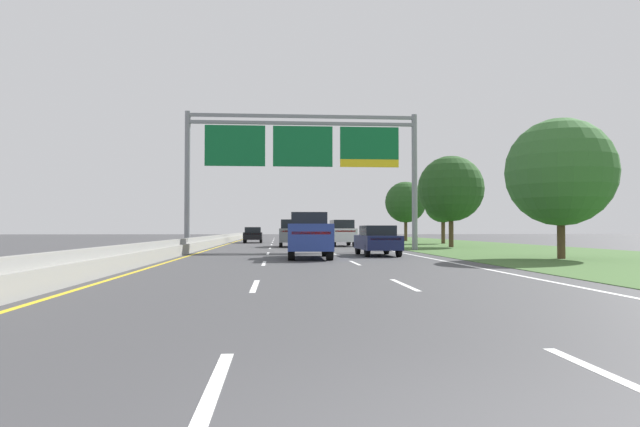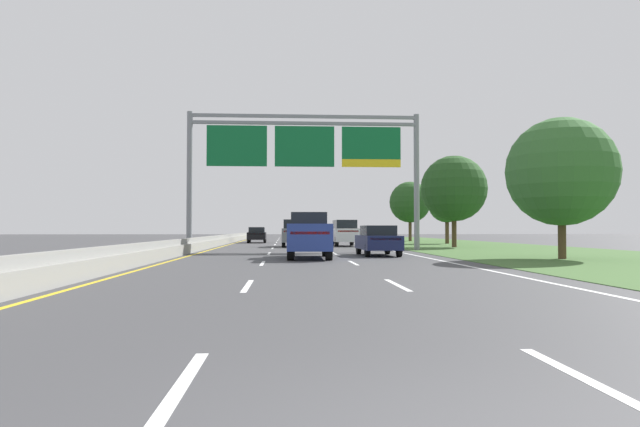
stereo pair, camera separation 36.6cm
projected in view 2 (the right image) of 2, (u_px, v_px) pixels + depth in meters
ground_plane at (299, 249)px, 38.31m from camera, size 220.00×220.00×0.00m
lane_striping at (299, 250)px, 37.86m from camera, size 11.96×106.00×0.01m
grass_verge_right at (499, 249)px, 39.17m from camera, size 14.00×110.00×0.02m
median_barrier_concrete at (201, 244)px, 37.92m from camera, size 0.60×110.00×0.85m
overhead_sign_gantry at (305, 152)px, 36.32m from camera, size 15.06×0.42×8.92m
pickup_truck_blue at (309, 236)px, 26.83m from camera, size 2.14×5.45×2.20m
car_navy_right_lane_sedan at (378, 240)px, 29.49m from camera, size 1.89×4.43×1.57m
car_grey_centre_lane_suv at (294, 233)px, 43.94m from camera, size 1.93×4.71×2.11m
car_white_right_lane_suv at (344, 233)px, 45.61m from camera, size 2.01×4.74×2.11m
car_black_left_lane_sedan at (257, 235)px, 56.65m from camera, size 1.88×4.42×1.57m
roadside_tree_near at (561, 172)px, 25.93m from camera, size 5.00×5.00×6.54m
roadside_tree_mid at (454, 189)px, 42.45m from camera, size 4.98×4.98×6.94m
roadside_tree_far at (447, 204)px, 52.76m from camera, size 3.50×3.50×5.49m
roadside_tree_distant at (410, 202)px, 63.86m from camera, size 4.66×4.66×6.78m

